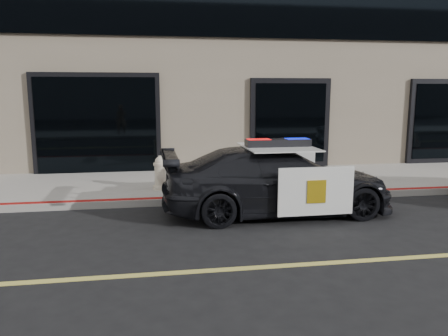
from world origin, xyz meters
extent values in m
plane|color=black|center=(0.00, 0.00, 0.00)|extent=(120.00, 120.00, 0.00)
cube|color=gray|center=(0.00, 5.25, 0.07)|extent=(60.00, 3.50, 0.15)
imported|color=black|center=(2.88, 2.61, 0.65)|extent=(1.91, 4.52, 1.30)
cube|color=white|center=(3.32, 1.68, 0.63)|extent=(1.39, 0.05, 0.87)
cube|color=white|center=(3.31, 3.54, 0.63)|extent=(1.39, 0.05, 0.87)
cube|color=white|center=(2.88, 2.61, 1.31)|extent=(1.32, 1.57, 0.02)
cube|color=gold|center=(3.32, 1.65, 0.63)|extent=(0.35, 0.01, 0.41)
cube|color=black|center=(2.88, 2.61, 1.39)|extent=(1.25, 0.34, 0.15)
cube|color=red|center=(2.50, 2.60, 1.40)|extent=(0.44, 0.29, 0.14)
cube|color=#0C19CC|center=(3.26, 2.61, 1.40)|extent=(0.44, 0.29, 0.14)
cylinder|color=beige|center=(0.65, 4.47, 0.19)|extent=(0.35, 0.35, 0.08)
cylinder|color=beige|center=(0.65, 4.47, 0.47)|extent=(0.25, 0.25, 0.48)
cylinder|color=beige|center=(0.65, 4.47, 0.73)|extent=(0.30, 0.30, 0.06)
sphere|color=beige|center=(0.65, 4.47, 0.79)|extent=(0.22, 0.22, 0.22)
cylinder|color=beige|center=(0.65, 4.47, 0.89)|extent=(0.07, 0.07, 0.07)
cylinder|color=beige|center=(0.65, 4.64, 0.54)|extent=(0.13, 0.12, 0.13)
cylinder|color=beige|center=(0.65, 4.31, 0.54)|extent=(0.13, 0.12, 0.13)
cylinder|color=beige|center=(0.65, 4.28, 0.47)|extent=(0.16, 0.14, 0.16)
camera|label=1|loc=(0.53, -5.45, 2.35)|focal=35.00mm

